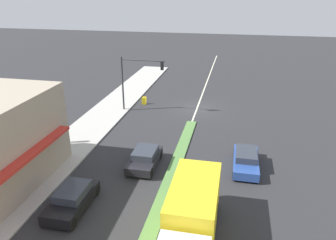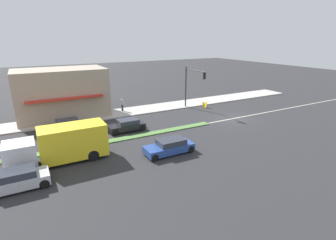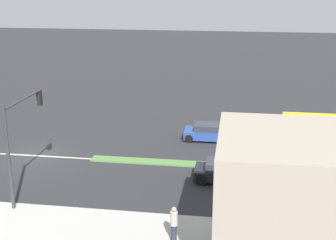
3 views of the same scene
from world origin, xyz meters
name	(u,v)px [view 1 (image 1 of 3)]	position (x,y,z in m)	size (l,w,h in m)	color
ground_plane	(158,212)	(0.00, 18.00, 0.00)	(160.00, 160.00, 0.00)	#2B2B2D
sidewalk_right	(15,197)	(9.00, 18.50, 0.06)	(4.00, 73.00, 0.12)	#B2AFA8
lane_marking_center	(197,108)	(0.00, 0.00, 0.00)	(0.16, 60.00, 0.01)	beige
traffic_signal_main	(135,75)	(6.12, 2.12, 3.90)	(4.59, 0.34, 5.60)	#333338
pedestrian	(65,132)	(9.56, 10.84, 1.05)	(0.34, 0.34, 1.76)	#282D42
warning_aframe_sign	(144,101)	(5.95, -0.09, 0.43)	(0.45, 0.53, 0.84)	yellow
delivery_truck	(191,219)	(-2.20, 19.97, 1.47)	(2.44, 7.50, 2.87)	silver
sedan_dark	(145,158)	(2.20, 12.96, 0.61)	(1.87, 3.83, 1.24)	black
coupe_blue	(246,160)	(-5.00, 11.73, 0.60)	(1.76, 4.26, 1.25)	#284793
suv_black	(72,199)	(5.00, 18.67, 0.64)	(1.86, 4.00, 1.33)	black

